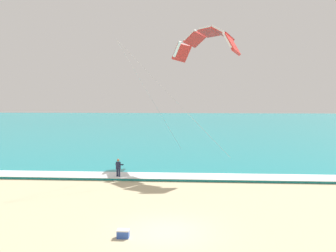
{
  "coord_description": "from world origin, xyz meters",
  "views": [
    {
      "loc": [
        1.1,
        -16.5,
        6.57
      ],
      "look_at": [
        -0.82,
        14.27,
        4.08
      ],
      "focal_mm": 36.9,
      "sensor_mm": 36.0,
      "label": 1
    }
  ],
  "objects_px": {
    "kitesurfer": "(118,168)",
    "kite_primary": "(207,40)",
    "cooler_box": "(123,234)",
    "surfboard": "(118,179)"
  },
  "relations": [
    {
      "from": "surfboard",
      "to": "cooler_box",
      "type": "bearing_deg",
      "value": -77.18
    },
    {
      "from": "kite_primary",
      "to": "cooler_box",
      "type": "relative_size",
      "value": 20.97
    },
    {
      "from": "kitesurfer",
      "to": "kite_primary",
      "type": "distance_m",
      "value": 14.88
    },
    {
      "from": "kite_primary",
      "to": "cooler_box",
      "type": "bearing_deg",
      "value": -104.51
    },
    {
      "from": "kitesurfer",
      "to": "kite_primary",
      "type": "bearing_deg",
      "value": 41.88
    },
    {
      "from": "surfboard",
      "to": "kitesurfer",
      "type": "xyz_separation_m",
      "value": [
        0.01,
        0.02,
        0.91
      ]
    },
    {
      "from": "kitesurfer",
      "to": "cooler_box",
      "type": "distance_m",
      "value": 11.9
    },
    {
      "from": "surfboard",
      "to": "cooler_box",
      "type": "xyz_separation_m",
      "value": [
        2.63,
        -11.57,
        0.18
      ]
    },
    {
      "from": "surfboard",
      "to": "kitesurfer",
      "type": "relative_size",
      "value": 0.87
    },
    {
      "from": "surfboard",
      "to": "kite_primary",
      "type": "bearing_deg",
      "value": 41.93
    }
  ]
}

